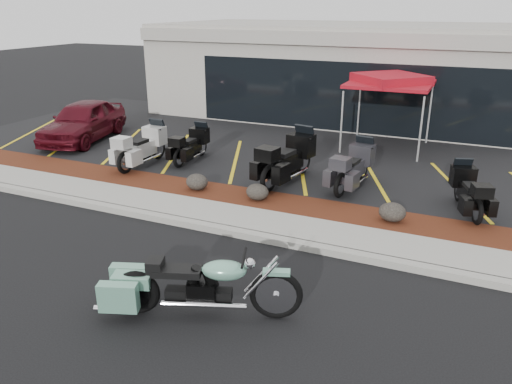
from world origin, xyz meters
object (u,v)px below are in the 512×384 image
at_px(hero_cruiser, 276,288).
at_px(traffic_cone, 298,142).
at_px(touring_white, 158,139).
at_px(popup_canopy, 390,81).
at_px(parked_car, 83,121).

distance_m(hero_cruiser, traffic_cone, 9.60).
xyz_separation_m(hero_cruiser, touring_white, (-6.55, 6.32, 0.23)).
relative_size(hero_cruiser, touring_white, 1.44).
bearing_deg(popup_canopy, hero_cruiser, -79.42).
bearing_deg(popup_canopy, parked_car, -152.02).
height_order(hero_cruiser, touring_white, touring_white).
bearing_deg(parked_car, touring_white, -26.29).
bearing_deg(hero_cruiser, parked_car, 125.41).
bearing_deg(touring_white, popup_canopy, -54.57).
bearing_deg(touring_white, hero_cruiser, -132.61).
height_order(hero_cruiser, parked_car, parked_car).
xyz_separation_m(parked_car, popup_canopy, (10.13, 3.40, 1.53)).
relative_size(parked_car, popup_canopy, 1.37).
bearing_deg(hero_cruiser, traffic_cone, 87.59).
height_order(touring_white, popup_canopy, popup_canopy).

